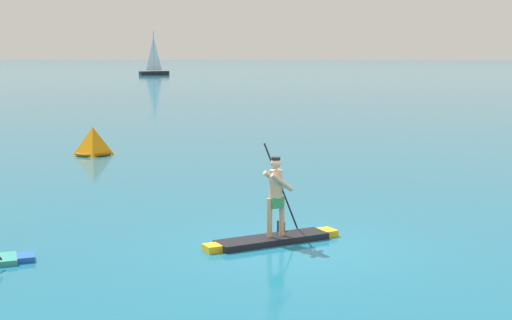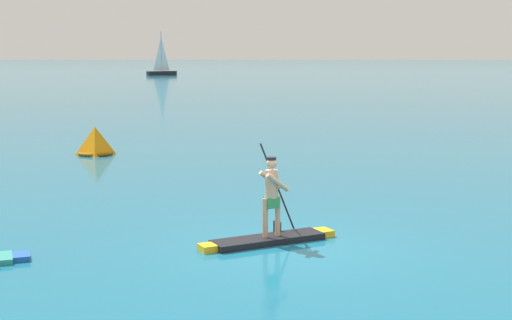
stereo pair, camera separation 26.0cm
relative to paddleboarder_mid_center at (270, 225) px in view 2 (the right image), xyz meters
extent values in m
plane|color=#196B8C|center=(0.44, -0.35, -0.37)|extent=(440.00, 440.00, 0.00)
cube|color=blue|center=(-4.53, -1.39, -0.32)|extent=(0.46, 0.54, 0.10)
cube|color=black|center=(-0.03, -0.03, -0.30)|extent=(2.31, 1.67, 0.13)
cube|color=yellow|center=(1.10, 0.62, -0.30)|extent=(0.46, 0.50, 0.13)
cube|color=yellow|center=(-1.17, -0.68, -0.30)|extent=(0.43, 0.45, 0.13)
cylinder|color=tan|center=(0.16, 0.08, 0.15)|extent=(0.11, 0.11, 0.78)
cylinder|color=tan|center=(-0.09, -0.06, 0.15)|extent=(0.11, 0.11, 0.78)
cube|color=#338C4C|center=(0.04, 0.01, 0.46)|extent=(0.34, 0.32, 0.22)
cylinder|color=tan|center=(0.04, 0.01, 0.82)|extent=(0.26, 0.26, 0.55)
sphere|color=tan|center=(0.04, 0.01, 1.23)|extent=(0.21, 0.21, 0.21)
cylinder|color=black|center=(0.04, 0.01, 1.33)|extent=(0.18, 0.18, 0.06)
cylinder|color=tan|center=(0.00, 0.17, 0.87)|extent=(0.47, 0.35, 0.44)
cylinder|color=tan|center=(0.15, -0.10, 0.87)|extent=(0.47, 0.35, 0.44)
cylinder|color=black|center=(0.14, 0.53, 0.67)|extent=(0.72, 0.44, 1.86)
cube|color=black|center=(0.14, 0.53, -0.22)|extent=(0.17, 0.21, 0.32)
pyramid|color=orange|center=(-6.68, 11.96, 0.14)|extent=(1.25, 1.25, 1.02)
torus|color=#915407|center=(-6.68, 11.96, -0.31)|extent=(1.28, 1.28, 0.12)
cube|color=black|center=(-17.93, 90.08, -0.09)|extent=(4.11, 3.11, 0.56)
cylinder|color=#B2B2B7|center=(-17.93, 90.08, 2.95)|extent=(0.12, 0.12, 5.53)
pyramid|color=white|center=(-17.93, 90.08, 2.69)|extent=(1.44, 1.37, 4.79)
camera|label=1|loc=(0.15, -14.33, 3.48)|focal=51.87mm
camera|label=2|loc=(0.41, -14.31, 3.48)|focal=51.87mm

